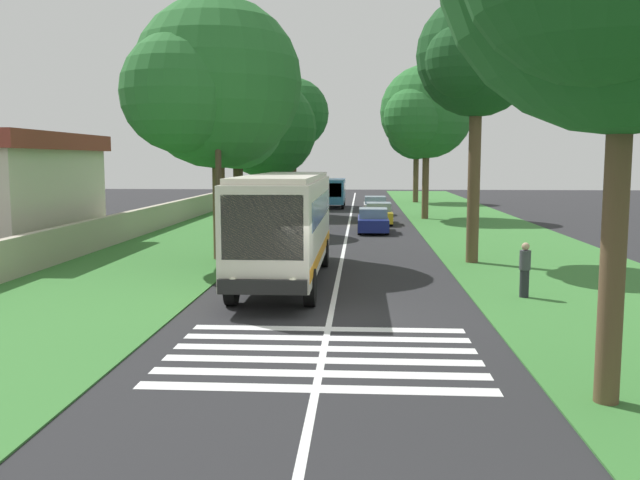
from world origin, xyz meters
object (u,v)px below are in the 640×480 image
pedestrian (525,269)px  coach_bus (285,221)px  roadside_tree_left_3 (292,115)px  roadside_tree_right_2 (474,60)px  trailing_car_1 (379,214)px  roadside_tree_right_0 (415,133)px  roadside_tree_right_3 (424,115)px  roadside_tree_left_1 (264,131)px  roadside_tree_left_0 (235,125)px  utility_pole (218,168)px  trailing_car_2 (375,206)px  trailing_minibus_0 (333,190)px  trailing_car_0 (373,221)px  roadside_tree_left_2 (211,87)px

pedestrian → coach_bus: bearing=72.5°
roadside_tree_left_3 → roadside_tree_right_2: size_ratio=1.07×
coach_bus → trailing_car_1: (21.83, -3.76, -1.48)m
roadside_tree_right_0 → roadside_tree_right_2: roadside_tree_right_2 is taller
roadside_tree_right_3 → pedestrian: bearing=-178.8°
coach_bus → roadside_tree_left_1: bearing=9.6°
roadside_tree_right_3 → roadside_tree_left_0: bearing=130.0°
roadside_tree_left_1 → utility_pole: roadside_tree_left_1 is taller
trailing_car_1 → roadside_tree_right_0: size_ratio=0.44×
roadside_tree_left_1 → roadside_tree_left_3: bearing=-5.7°
trailing_car_2 → roadside_tree_left_1: bearing=102.0°
roadside_tree_left_1 → utility_pole: 25.00m
coach_bus → utility_pole: 4.64m
roadside_tree_right_2 → roadside_tree_right_3: roadside_tree_right_3 is taller
utility_pole → roadside_tree_right_2: bearing=-80.1°
trailing_car_1 → roadside_tree_right_3: bearing=-38.8°
trailing_car_1 → roadside_tree_left_0: roadside_tree_left_0 is taller
coach_bus → pedestrian: 8.09m
trailing_car_1 → roadside_tree_right_0: bearing=-10.0°
roadside_tree_left_0 → roadside_tree_right_0: size_ratio=0.92×
coach_bus → roadside_tree_right_3: 27.33m
trailing_minibus_0 → roadside_tree_right_3: bearing=-148.6°
roadside_tree_right_0 → coach_bus: bearing=170.1°
roadside_tree_right_2 → utility_pole: 11.06m
roadside_tree_right_0 → roadside_tree_right_2: bearing=179.0°
trailing_car_2 → utility_pole: 27.60m
trailing_car_1 → roadside_tree_left_1: 11.87m
trailing_car_0 → roadside_tree_left_1: roadside_tree_left_1 is taller
coach_bus → trailing_minibus_0: bearing=-0.1°
trailing_minibus_0 → roadside_tree_left_2: bearing=173.6°
trailing_minibus_0 → utility_pole: (-34.20, 3.01, 2.38)m
roadside_tree_left_0 → roadside_tree_left_2: bearing=-174.4°
roadside_tree_left_2 → roadside_tree_left_3: (33.41, 0.05, 1.01)m
roadside_tree_left_2 → trailing_car_1: bearing=-23.6°
trailing_car_1 → roadside_tree_right_0: 24.20m
trailing_car_2 → roadside_tree_right_2: 26.18m
coach_bus → utility_pole: size_ratio=1.49×
coach_bus → roadside_tree_left_1: 28.62m
trailing_car_1 → pedestrian: pedestrian is taller
trailing_car_1 → roadside_tree_left_2: roadside_tree_left_2 is taller
trailing_car_2 → pedestrian: 32.33m
roadside_tree_left_0 → roadside_tree_left_1: size_ratio=0.89×
trailing_minibus_0 → roadside_tree_right_0: bearing=-45.7°
trailing_car_2 → roadside_tree_left_1: (-1.78, 8.38, 5.69)m
roadside_tree_left_2 → roadside_tree_left_0: bearing=5.6°
trailing_car_0 → pedestrian: bearing=-167.1°
coach_bus → roadside_tree_left_3: size_ratio=0.97×
roadside_tree_left_0 → roadside_tree_right_0: roadside_tree_right_0 is taller
roadside_tree_left_1 → trailing_car_2: bearing=-78.0°
trailing_car_0 → utility_pole: utility_pole is taller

